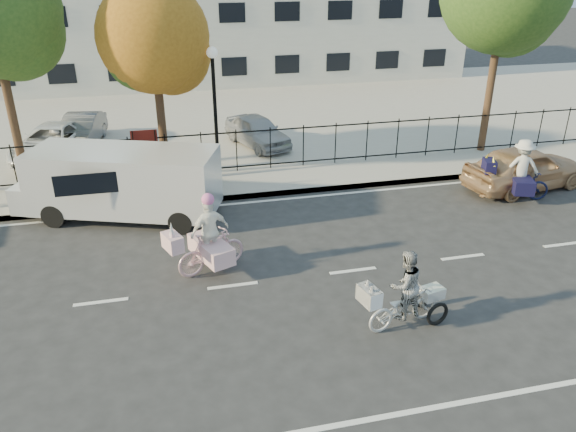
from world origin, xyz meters
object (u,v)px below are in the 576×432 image
object	(u,v)px
lamppost	(214,90)
lot_car_d	(257,131)
zebra_trike	(404,298)
unicorn_bike	(209,243)
bull_bike	(519,176)
white_van	(121,182)
lot_car_b	(52,142)
gold_sedan	(525,168)
lot_car_c	(81,130)

from	to	relation	value
lamppost	lot_car_d	distance (m)	4.31
zebra_trike	unicorn_bike	bearing A→B (deg)	36.84
bull_bike	white_van	xyz separation A→B (m)	(-12.07, 1.46, 0.35)
zebra_trike	lot_car_d	size ratio (longest dim) A/B	0.59
bull_bike	unicorn_bike	bearing A→B (deg)	120.21
unicorn_bike	lot_car_b	bearing A→B (deg)	5.68
lamppost	lot_car_b	world-z (taller)	lamppost
zebra_trike	lot_car_b	bearing A→B (deg)	21.56
gold_sedan	lot_car_c	world-z (taller)	gold_sedan
gold_sedan	lot_car_d	size ratio (longest dim) A/B	1.21
gold_sedan	lot_car_d	bearing A→B (deg)	42.51
lamppost	lot_car_c	distance (m)	7.14
lamppost	lot_car_b	distance (m)	7.14
unicorn_bike	bull_bike	distance (m)	10.17
lot_car_b	lot_car_d	xyz separation A→B (m)	(7.71, -0.38, 0.01)
bull_bike	lot_car_b	size ratio (longest dim) A/B	0.51
lamppost	white_van	size ratio (longest dim) A/B	0.69
bull_bike	gold_sedan	world-z (taller)	bull_bike
lot_car_b	white_van	bearing A→B (deg)	-49.94
unicorn_bike	lot_car_c	xyz separation A→B (m)	(-3.93, 10.66, -0.02)
lot_car_c	bull_bike	bearing A→B (deg)	-22.61
zebra_trike	white_van	world-z (taller)	white_van
lot_car_d	lot_car_c	bearing A→B (deg)	147.06
lot_car_c	zebra_trike	bearing A→B (deg)	-52.35
zebra_trike	gold_sedan	world-z (taller)	zebra_trike
lamppost	unicorn_bike	distance (m)	6.49
lamppost	lot_car_c	bearing A→B (deg)	136.07
bull_bike	lot_car_d	xyz separation A→B (m)	(-7.08, 6.81, -0.04)
unicorn_bike	bull_bike	xyz separation A→B (m)	(9.92, 2.22, 0.02)
bull_bike	gold_sedan	size ratio (longest dim) A/B	0.51
lot_car_c	white_van	bearing A→B (deg)	-66.91
lot_car_b	lamppost	bearing A→B (deg)	-16.00
bull_bike	gold_sedan	bearing A→B (deg)	-27.62
gold_sedan	lot_car_c	distance (m)	16.52
lamppost	white_van	distance (m)	4.31
lamppost	lot_car_d	world-z (taller)	lamppost
zebra_trike	unicorn_bike	world-z (taller)	unicorn_bike
lot_car_b	lot_car_c	size ratio (longest dim) A/B	1.17
lamppost	bull_bike	xyz separation A→B (m)	(9.00, -3.76, -2.33)
white_van	lot_car_c	size ratio (longest dim) A/B	1.73
unicorn_bike	lot_car_b	world-z (taller)	unicorn_bike
lamppost	white_van	xyz separation A→B (m)	(-3.07, -2.30, -1.97)
unicorn_bike	white_van	xyz separation A→B (m)	(-2.15, 3.68, 0.37)
lot_car_d	white_van	bearing A→B (deg)	-152.43
bull_bike	lot_car_d	size ratio (longest dim) A/B	0.62
unicorn_bike	white_van	distance (m)	4.28
lot_car_c	lot_car_b	bearing A→B (deg)	-118.18
zebra_trike	lot_car_d	distance (m)	12.21
lamppost	zebra_trike	size ratio (longest dim) A/B	2.11
zebra_trike	white_van	distance (m)	9.00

